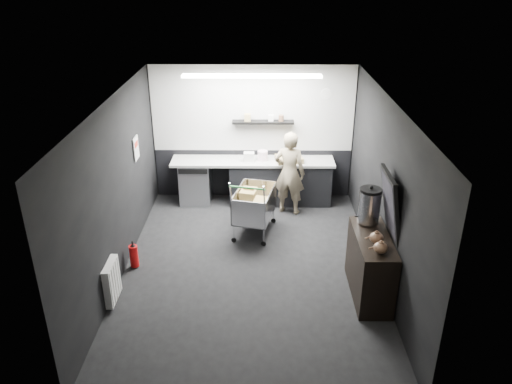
{
  "coord_description": "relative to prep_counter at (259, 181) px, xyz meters",
  "views": [
    {
      "loc": [
        0.16,
        -6.73,
        4.47
      ],
      "look_at": [
        0.09,
        0.4,
        1.15
      ],
      "focal_mm": 35.0,
      "sensor_mm": 36.0,
      "label": 1
    }
  ],
  "objects": [
    {
      "name": "ceiling",
      "position": [
        -0.14,
        -2.42,
        2.24
      ],
      "size": [
        5.5,
        5.5,
        0.0
      ],
      "primitive_type": "plane",
      "rotation": [
        3.14,
        0.0,
        0.0
      ],
      "color": "white",
      "rests_on": "wall_back"
    },
    {
      "name": "floor",
      "position": [
        -0.14,
        -2.42,
        -0.46
      ],
      "size": [
        5.5,
        5.5,
        0.0
      ],
      "primitive_type": "plane",
      "color": "black",
      "rests_on": "ground"
    },
    {
      "name": "wall_right",
      "position": [
        1.86,
        -2.42,
        0.89
      ],
      "size": [
        0.0,
        5.5,
        5.5
      ],
      "primitive_type": "plane",
      "rotation": [
        1.57,
        0.0,
        -1.57
      ],
      "color": "black",
      "rests_on": "floor"
    },
    {
      "name": "pink_tub",
      "position": [
        0.06,
        0.0,
        0.54
      ],
      "size": [
        0.2,
        0.2,
        0.2
      ],
      "primitive_type": "cylinder",
      "color": "white",
      "rests_on": "prep_counter"
    },
    {
      "name": "ceiling_strip",
      "position": [
        -0.14,
        -0.57,
        2.21
      ],
      "size": [
        2.4,
        0.2,
        0.04
      ],
      "primitive_type": "cube",
      "color": "white",
      "rests_on": "ceiling"
    },
    {
      "name": "floating_shelf",
      "position": [
        0.06,
        0.2,
        1.16
      ],
      "size": [
        1.2,
        0.22,
        0.04
      ],
      "primitive_type": "cube",
      "color": "black",
      "rests_on": "wall_back"
    },
    {
      "name": "dado_panel",
      "position": [
        -0.14,
        0.31,
        0.04
      ],
      "size": [
        3.95,
        0.02,
        1.0
      ],
      "primitive_type": "cube",
      "color": "black",
      "rests_on": "wall_back"
    },
    {
      "name": "radiator",
      "position": [
        -2.08,
        -3.32,
        -0.11
      ],
      "size": [
        0.1,
        0.5,
        0.6
      ],
      "primitive_type": "cube",
      "color": "silver",
      "rests_on": "wall_left"
    },
    {
      "name": "sideboard",
      "position": [
        1.62,
        -3.05,
        0.15
      ],
      "size": [
        0.54,
        1.27,
        1.9
      ],
      "color": "black",
      "rests_on": "floor"
    },
    {
      "name": "poster",
      "position": [
        -2.12,
        -1.12,
        1.09
      ],
      "size": [
        0.02,
        0.3,
        0.4
      ],
      "primitive_type": "cube",
      "color": "silver",
      "rests_on": "wall_left"
    },
    {
      "name": "prep_counter",
      "position": [
        0.0,
        0.0,
        0.0
      ],
      "size": [
        3.2,
        0.61,
        0.9
      ],
      "color": "black",
      "rests_on": "floor"
    },
    {
      "name": "wall_left",
      "position": [
        -2.14,
        -2.42,
        0.89
      ],
      "size": [
        0.0,
        5.5,
        5.5
      ],
      "primitive_type": "plane",
      "rotation": [
        1.57,
        0.0,
        1.57
      ],
      "color": "black",
      "rests_on": "floor"
    },
    {
      "name": "cardboard_box",
      "position": [
        0.58,
        -0.05,
        0.49
      ],
      "size": [
        0.56,
        0.46,
        0.1
      ],
      "primitive_type": "cube",
      "rotation": [
        0.0,
        0.0,
        0.17
      ],
      "color": "#9B8652",
      "rests_on": "prep_counter"
    },
    {
      "name": "wall_back",
      "position": [
        -0.14,
        0.33,
        0.89
      ],
      "size": [
        5.5,
        0.0,
        5.5
      ],
      "primitive_type": "plane",
      "rotation": [
        1.57,
        0.0,
        0.0
      ],
      "color": "black",
      "rests_on": "floor"
    },
    {
      "name": "white_container",
      "position": [
        -0.21,
        -0.05,
        0.53
      ],
      "size": [
        0.2,
        0.16,
        0.18
      ],
      "primitive_type": "cube",
      "rotation": [
        0.0,
        0.0,
        -0.0
      ],
      "color": "silver",
      "rests_on": "prep_counter"
    },
    {
      "name": "fire_extinguisher",
      "position": [
        -1.99,
        -2.42,
        -0.24
      ],
      "size": [
        0.14,
        0.14,
        0.45
      ],
      "color": "red",
      "rests_on": "floor"
    },
    {
      "name": "poster_red_band",
      "position": [
        -2.11,
        -1.12,
        1.16
      ],
      "size": [
        0.02,
        0.22,
        0.1
      ],
      "primitive_type": "cube",
      "color": "red",
      "rests_on": "poster"
    },
    {
      "name": "shopping_cart",
      "position": [
        -0.09,
        -1.26,
        0.08
      ],
      "size": [
        0.82,
        1.14,
        1.12
      ],
      "color": "silver",
      "rests_on": "floor"
    },
    {
      "name": "wall_front",
      "position": [
        -0.14,
        -5.17,
        0.89
      ],
      "size": [
        5.5,
        0.0,
        5.5
      ],
      "primitive_type": "plane",
      "rotation": [
        -1.57,
        0.0,
        0.0
      ],
      "color": "black",
      "rests_on": "floor"
    },
    {
      "name": "kitchen_wall_panel",
      "position": [
        -0.14,
        0.31,
        1.39
      ],
      "size": [
        3.95,
        0.02,
        1.7
      ],
      "primitive_type": "cube",
      "color": "beige",
      "rests_on": "wall_back"
    },
    {
      "name": "wall_clock",
      "position": [
        1.26,
        0.3,
        1.69
      ],
      "size": [
        0.2,
        0.03,
        0.2
      ],
      "primitive_type": "cylinder",
      "rotation": [
        1.57,
        0.0,
        0.0
      ],
      "color": "silver",
      "rests_on": "wall_back"
    },
    {
      "name": "person",
      "position": [
        0.57,
        -0.45,
        0.36
      ],
      "size": [
        0.69,
        0.55,
        1.63
      ],
      "primitive_type": "imported",
      "rotation": [
        0.0,
        0.0,
        2.83
      ],
      "color": "beige",
      "rests_on": "floor"
    }
  ]
}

